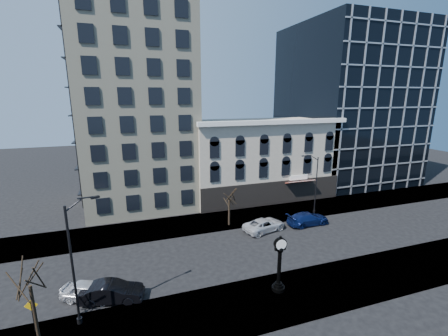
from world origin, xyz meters
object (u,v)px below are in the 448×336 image
object	(u,v)px
street_lamp_near	(79,229)
car_near_b	(112,292)
warning_sign	(32,310)
car_near_a	(89,291)
street_clock	(279,266)

from	to	relation	value
street_lamp_near	car_near_b	bearing A→B (deg)	27.60
warning_sign	car_near_a	xyz separation A→B (m)	(3.17, 2.68, -1.09)
street_lamp_near	warning_sign	xyz separation A→B (m)	(-3.40, -0.19, -5.32)
car_near_a	car_near_b	distance (m)	1.89
car_near_a	warning_sign	bearing A→B (deg)	153.57
street_clock	street_lamp_near	distance (m)	15.31
street_lamp_near	car_near_a	size ratio (longest dim) A/B	2.14
street_lamp_near	warning_sign	distance (m)	6.31
street_clock	warning_sign	world-z (taller)	street_clock
street_lamp_near	warning_sign	size ratio (longest dim) A/B	3.75
street_clock	warning_sign	distance (m)	17.91
street_clock	street_lamp_near	world-z (taller)	street_lamp_near
car_near_b	car_near_a	bearing A→B (deg)	77.97
street_lamp_near	car_near_b	distance (m)	6.74
car_near_a	car_near_b	bearing A→B (deg)	-91.49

